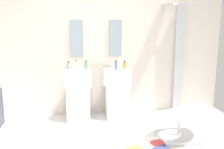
{
  "coord_description": "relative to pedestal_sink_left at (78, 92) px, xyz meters",
  "views": [
    {
      "loc": [
        -0.31,
        -2.87,
        1.62
      ],
      "look_at": [
        0.15,
        0.55,
        0.95
      ],
      "focal_mm": 39.04,
      "sensor_mm": 36.0,
      "label": 1
    }
  ],
  "objects": [
    {
      "name": "rear_partition",
      "position": [
        0.35,
        0.32,
        0.81
      ],
      "size": [
        4.8,
        0.1,
        2.6
      ],
      "primitive_type": "cube",
      "color": "beige",
      "rests_on": "ground_plane"
    },
    {
      "name": "pedestal_sink_left",
      "position": [
        0.0,
        0.0,
        0.0
      ],
      "size": [
        0.5,
        0.5,
        0.99
      ],
      "color": "white",
      "rests_on": "ground_plane"
    },
    {
      "name": "pedestal_sink_right",
      "position": [
        0.7,
        0.0,
        0.0
      ],
      "size": [
        0.5,
        0.5,
        0.99
      ],
      "color": "white",
      "rests_on": "ground_plane"
    },
    {
      "name": "vanity_mirror_left",
      "position": [
        0.0,
        0.25,
        0.93
      ],
      "size": [
        0.22,
        0.03,
        0.66
      ],
      "primitive_type": "cube",
      "color": "#8C9EA8"
    },
    {
      "name": "vanity_mirror_right",
      "position": [
        0.7,
        0.25,
        0.93
      ],
      "size": [
        0.22,
        0.03,
        0.66
      ],
      "primitive_type": "cube",
      "color": "#8C9EA8"
    },
    {
      "name": "shower_column",
      "position": [
        1.9,
        0.19,
        0.59
      ],
      "size": [
        0.49,
        0.24,
        2.05
      ],
      "color": "#B7BABF",
      "rests_on": "ground_plane"
    },
    {
      "name": "lounge_chair",
      "position": [
        1.46,
        -1.01,
        -0.14
      ],
      "size": [
        1.02,
        1.02,
        0.65
      ],
      "color": "#B7BABF",
      "rests_on": "ground_plane"
    },
    {
      "name": "magazine_ochre",
      "position": [
        0.74,
        -1.27,
        -0.47
      ],
      "size": [
        0.24,
        0.2,
        0.02
      ],
      "primitive_type": "cube",
      "rotation": [
        0.0,
        0.0,
        0.25
      ],
      "color": "gold",
      "rests_on": "area_rug"
    },
    {
      "name": "magazine_red",
      "position": [
        1.13,
        -1.16,
        -0.46
      ],
      "size": [
        0.25,
        0.21,
        0.04
      ],
      "primitive_type": "cube",
      "rotation": [
        0.0,
        0.0,
        0.27
      ],
      "color": "#B73838",
      "rests_on": "area_rug"
    },
    {
      "name": "coffee_mug",
      "position": [
        0.88,
        -1.37,
        -0.43
      ],
      "size": [
        0.09,
        0.09,
        0.11
      ],
      "primitive_type": "cylinder",
      "color": "white",
      "rests_on": "area_rug"
    },
    {
      "name": "soap_bottle_green",
      "position": [
        0.15,
        0.09,
        0.47
      ],
      "size": [
        0.06,
        0.06,
        0.15
      ],
      "color": "#59996B",
      "rests_on": "pedestal_sink_left"
    },
    {
      "name": "soap_bottle_blue",
      "position": [
        0.66,
        -0.13,
        0.48
      ],
      "size": [
        0.04,
        0.04,
        0.18
      ],
      "color": "#4C72B7",
      "rests_on": "pedestal_sink_right"
    },
    {
      "name": "soap_bottle_white",
      "position": [
        -0.02,
        -0.13,
        0.49
      ],
      "size": [
        0.04,
        0.04,
        0.19
      ],
      "color": "white",
      "rests_on": "pedestal_sink_left"
    },
    {
      "name": "soap_bottle_amber",
      "position": [
        0.83,
        -0.01,
        0.47
      ],
      "size": [
        0.06,
        0.06,
        0.15
      ],
      "color": "#C68C38",
      "rests_on": "pedestal_sink_right"
    },
    {
      "name": "soap_bottle_grey",
      "position": [
        -0.15,
        0.05,
        0.47
      ],
      "size": [
        0.06,
        0.06,
        0.15
      ],
      "color": "#99999E",
      "rests_on": "pedestal_sink_left"
    }
  ]
}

